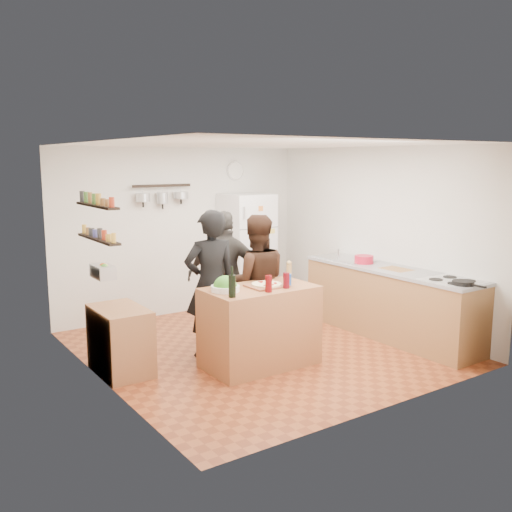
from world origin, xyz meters
TOP-DOWN VIEW (x-y plane):
  - room_shell at (0.00, 0.39)m, footprint 4.20×4.20m
  - prep_island at (-0.35, -0.49)m, footprint 1.25×0.72m
  - pizza_board at (-0.27, -0.51)m, footprint 0.42×0.34m
  - pizza at (-0.27, -0.51)m, footprint 0.34×0.34m
  - salad_bowl at (-0.77, -0.44)m, footprint 0.31×0.31m
  - wine_bottle at (-0.85, -0.71)m, footprint 0.08×0.08m
  - wine_glass_near at (-0.40, -0.73)m, footprint 0.07×0.07m
  - wine_glass_far at (-0.13, -0.69)m, footprint 0.07×0.07m
  - pepper_mill at (0.10, -0.44)m, footprint 0.06×0.06m
  - salt_canister at (-0.05, -0.61)m, footprint 0.08×0.08m
  - person_left at (-0.65, 0.09)m, footprint 0.70×0.52m
  - person_center at (-0.05, 0.02)m, footprint 1.01×0.92m
  - person_back at (-0.18, 0.53)m, footprint 1.04×0.92m
  - counter_run at (1.70, -0.55)m, footprint 0.63×2.63m
  - stove_top at (1.70, -1.50)m, footprint 0.60×0.62m
  - skillet at (1.60, -1.72)m, footprint 0.24×0.24m
  - sink at (1.70, 0.30)m, footprint 0.50×0.80m
  - cutting_board at (1.70, -0.64)m, footprint 0.30×0.40m
  - red_bowl at (1.65, -0.10)m, footprint 0.26×0.26m
  - fridge at (0.95, 1.75)m, footprint 0.70×0.68m
  - wall_clock at (0.95, 2.08)m, footprint 0.30×0.03m
  - spice_shelf_lower at (-1.93, 0.20)m, footprint 0.12×1.00m
  - spice_shelf_upper at (-1.93, 0.20)m, footprint 0.12×1.00m
  - produce_basket at (-1.90, 0.20)m, footprint 0.18×0.35m
  - side_table at (-1.74, 0.19)m, footprint 0.50×0.80m
  - pot_rack at (-0.35, 2.00)m, footprint 0.90×0.04m

SIDE VIEW (x-z plane):
  - side_table at x=-1.74m, z-range 0.00..0.73m
  - counter_run at x=1.70m, z-range 0.00..0.90m
  - prep_island at x=-0.35m, z-range 0.00..0.91m
  - person_center at x=-0.05m, z-range 0.00..1.67m
  - person_back at x=-0.18m, z-range 0.00..1.68m
  - person_left at x=-0.65m, z-range 0.00..1.76m
  - fridge at x=0.95m, z-range 0.00..1.80m
  - stove_top at x=1.70m, z-range 0.90..0.92m
  - cutting_board at x=1.70m, z-range 0.90..0.92m
  - sink at x=1.70m, z-range 0.90..0.93m
  - pizza_board at x=-0.27m, z-range 0.91..0.93m
  - pizza at x=-0.27m, z-range 0.93..0.95m
  - salad_bowl at x=-0.77m, z-range 0.91..0.97m
  - skillet at x=1.60m, z-range 0.92..0.97m
  - red_bowl at x=1.65m, z-range 0.92..1.03m
  - salt_canister at x=-0.05m, z-range 0.91..1.05m
  - wine_glass_far at x=-0.13m, z-range 0.91..1.09m
  - wine_glass_near at x=-0.40m, z-range 0.91..1.09m
  - pepper_mill at x=0.10m, z-range 0.91..1.11m
  - wine_bottle at x=-0.85m, z-range 0.91..1.14m
  - produce_basket at x=-1.90m, z-range 1.08..1.22m
  - room_shell at x=0.00m, z-range -0.85..3.35m
  - spice_shelf_lower at x=-1.93m, z-range 1.49..1.51m
  - spice_shelf_upper at x=-1.93m, z-range 1.84..1.86m
  - pot_rack at x=-0.35m, z-range 1.93..1.97m
  - wall_clock at x=0.95m, z-range 2.00..2.30m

